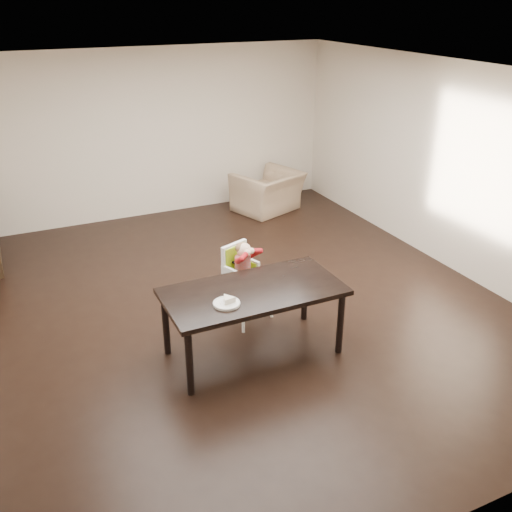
# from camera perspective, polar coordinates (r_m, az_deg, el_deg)

# --- Properties ---
(ground) EXTENTS (7.00, 7.00, 0.00)m
(ground) POSITION_cam_1_polar(r_m,az_deg,el_deg) (6.96, -1.38, -4.81)
(ground) COLOR black
(ground) RESTS_ON ground
(room_walls) EXTENTS (6.02, 7.02, 2.71)m
(room_walls) POSITION_cam_1_polar(r_m,az_deg,el_deg) (6.25, -1.56, 10.12)
(room_walls) COLOR beige
(room_walls) RESTS_ON ground
(dining_table) EXTENTS (1.80, 0.90, 0.75)m
(dining_table) POSITION_cam_1_polar(r_m,az_deg,el_deg) (5.74, -0.28, -4.06)
(dining_table) COLOR black
(dining_table) RESTS_ON ground
(high_chair) EXTENTS (0.51, 0.51, 0.95)m
(high_chair) POSITION_cam_1_polar(r_m,az_deg,el_deg) (6.39, -1.46, -0.91)
(high_chair) COLOR white
(high_chair) RESTS_ON ground
(plate) EXTENTS (0.32, 0.32, 0.07)m
(plate) POSITION_cam_1_polar(r_m,az_deg,el_deg) (5.44, -2.90, -4.61)
(plate) COLOR white
(plate) RESTS_ON dining_table
(armchair) EXTENTS (1.20, 0.98, 0.90)m
(armchair) POSITION_cam_1_polar(r_m,az_deg,el_deg) (9.78, 1.18, 7.08)
(armchair) COLOR tan
(armchair) RESTS_ON ground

